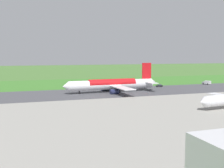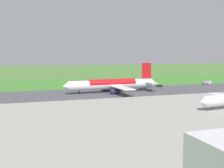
# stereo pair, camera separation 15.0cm
# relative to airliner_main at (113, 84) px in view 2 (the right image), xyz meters

# --- Properties ---
(ground_plane) EXTENTS (800.00, 800.00, 0.00)m
(ground_plane) POSITION_rel_airliner_main_xyz_m (-13.32, 0.01, -4.35)
(ground_plane) COLOR #477233
(runway_asphalt) EXTENTS (600.00, 38.32, 0.06)m
(runway_asphalt) POSITION_rel_airliner_main_xyz_m (-13.32, 0.01, -4.32)
(runway_asphalt) COLOR #47474C
(runway_asphalt) RESTS_ON ground
(apron_concrete) EXTENTS (440.00, 110.00, 0.05)m
(apron_concrete) POSITION_rel_airliner_main_xyz_m (-13.32, 62.67, -4.33)
(apron_concrete) COLOR gray
(apron_concrete) RESTS_ON ground
(grass_verge_foreground) EXTENTS (600.00, 80.00, 0.04)m
(grass_verge_foreground) POSITION_rel_airliner_main_xyz_m (-13.32, -45.99, -4.33)
(grass_verge_foreground) COLOR #3C782B
(grass_verge_foreground) RESTS_ON ground
(airliner_main) EXTENTS (54.09, 44.20, 15.88)m
(airliner_main) POSITION_rel_airliner_main_xyz_m (0.00, 0.00, 0.00)
(airliner_main) COLOR white
(airliner_main) RESTS_ON ground
(service_truck_baggage) EXTENTS (4.08, 6.22, 2.65)m
(service_truck_baggage) POSITION_rel_airliner_main_xyz_m (-73.43, -15.21, -2.95)
(service_truck_baggage) COLOR gray
(service_truck_baggage) RESTS_ON ground
(service_car_followme) EXTENTS (4.47, 2.58, 1.62)m
(service_car_followme) POSITION_rel_airliner_main_xyz_m (-35.93, -13.38, -3.51)
(service_car_followme) COLOR black
(service_car_followme) RESTS_ON ground
(no_stopping_sign) EXTENTS (0.60, 0.10, 2.48)m
(no_stopping_sign) POSITION_rel_airliner_main_xyz_m (-20.70, -41.01, -2.87)
(no_stopping_sign) COLOR slate
(no_stopping_sign) RESTS_ON ground
(traffic_cone_orange) EXTENTS (0.40, 0.40, 0.55)m
(traffic_cone_orange) POSITION_rel_airliner_main_xyz_m (-15.14, -47.69, -4.08)
(traffic_cone_orange) COLOR orange
(traffic_cone_orange) RESTS_ON ground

